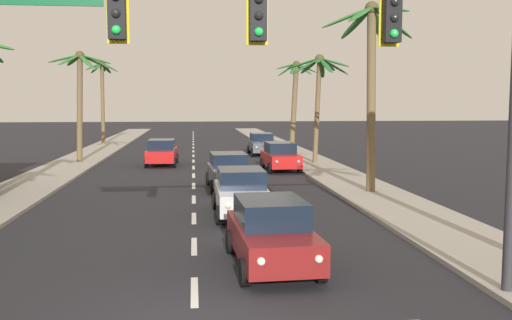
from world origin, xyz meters
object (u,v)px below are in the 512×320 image
at_px(sedan_lead_at_stop_bar, 271,232).
at_px(sedan_parked_nearest_kerb, 262,144).
at_px(palm_right_second, 371,64).
at_px(palm_right_third, 319,80).
at_px(sedan_parked_mid_kerb, 280,156).
at_px(sedan_third_in_queue, 241,192).
at_px(sedan_oncoming_far, 162,152).
at_px(palm_right_farthest, 295,91).
at_px(palm_left_farthest, 102,86).
at_px(sedan_fifth_in_queue, 229,171).
at_px(traffic_signal_mast, 344,49).
at_px(palm_left_third, 80,85).

bearing_deg(sedan_lead_at_stop_bar, sedan_parked_nearest_kerb, 83.66).
relative_size(palm_right_second, palm_right_third, 1.18).
relative_size(sedan_parked_mid_kerb, palm_right_second, 0.54).
bearing_deg(sedan_parked_mid_kerb, sedan_third_in_queue, -104.54).
bearing_deg(sedan_third_in_queue, sedan_oncoming_far, 102.39).
xyz_separation_m(sedan_parked_nearest_kerb, palm_right_farthest, (3.45, 4.92, 4.18)).
bearing_deg(palm_left_farthest, sedan_fifth_in_queue, -70.40).
relative_size(sedan_lead_at_stop_bar, sedan_parked_mid_kerb, 1.00).
relative_size(sedan_lead_at_stop_bar, sedan_parked_nearest_kerb, 1.01).
bearing_deg(palm_left_farthest, palm_right_third, -48.03).
bearing_deg(sedan_oncoming_far, sedan_parked_mid_kerb, -27.00).
height_order(traffic_signal_mast, palm_left_farthest, palm_left_farthest).
distance_m(traffic_signal_mast, sedan_lead_at_stop_bar, 5.19).
bearing_deg(sedan_lead_at_stop_bar, palm_left_third, 110.21).
relative_size(traffic_signal_mast, palm_right_second, 1.27).
distance_m(sedan_fifth_in_queue, palm_right_second, 8.10).
bearing_deg(sedan_parked_mid_kerb, sedan_lead_at_stop_bar, -99.32).
distance_m(palm_right_second, palm_right_farthest, 24.33).
height_order(traffic_signal_mast, sedan_lead_at_stop_bar, traffic_signal_mast).
relative_size(sedan_fifth_in_queue, sedan_parked_nearest_kerb, 1.01).
bearing_deg(palm_left_third, palm_right_second, -44.15).
height_order(sedan_oncoming_far, palm_right_third, palm_right_third).
relative_size(sedan_lead_at_stop_bar, palm_right_second, 0.54).
relative_size(sedan_parked_mid_kerb, palm_right_farthest, 0.59).
bearing_deg(traffic_signal_mast, sedan_fifth_in_queue, 94.74).
distance_m(sedan_oncoming_far, palm_right_farthest, 16.24).
xyz_separation_m(sedan_parked_mid_kerb, palm_left_farthest, (-13.51, 21.26, 4.74)).
height_order(sedan_fifth_in_queue, palm_left_third, palm_left_third).
distance_m(sedan_lead_at_stop_bar, sedan_oncoming_far, 23.75).
xyz_separation_m(sedan_lead_at_stop_bar, sedan_oncoming_far, (-3.93, 23.43, 0.00)).
distance_m(sedan_lead_at_stop_bar, palm_right_third, 24.01).
relative_size(sedan_parked_mid_kerb, palm_left_third, 0.61).
distance_m(sedan_fifth_in_queue, sedan_parked_mid_kerb, 7.68).
height_order(palm_left_farthest, palm_right_second, palm_right_second).
xyz_separation_m(sedan_third_in_queue, sedan_oncoming_far, (-3.72, 16.95, 0.00)).
xyz_separation_m(traffic_signal_mast, palm_left_farthest, (-11.30, 43.81, 0.48)).
xyz_separation_m(sedan_lead_at_stop_bar, palm_right_third, (6.20, 22.73, 4.60)).
bearing_deg(palm_right_farthest, sedan_oncoming_far, -133.02).
height_order(palm_left_farthest, palm_right_farthest, palm_left_farthest).
relative_size(sedan_lead_at_stop_bar, palm_left_farthest, 0.57).
height_order(palm_right_second, palm_right_third, palm_right_second).
bearing_deg(sedan_fifth_in_queue, traffic_signal_mast, -85.26).
bearing_deg(sedan_fifth_in_queue, palm_right_second, -21.17).
relative_size(sedan_lead_at_stop_bar, palm_left_third, 0.61).
height_order(palm_left_third, palm_left_farthest, palm_left_farthest).
relative_size(traffic_signal_mast, sedan_oncoming_far, 2.37).
bearing_deg(sedan_parked_mid_kerb, palm_left_farthest, 122.43).
xyz_separation_m(sedan_parked_nearest_kerb, palm_right_second, (2.46, -19.38, 4.85)).
xyz_separation_m(sedan_fifth_in_queue, palm_right_farthest, (7.04, 21.95, 4.18)).
bearing_deg(palm_right_farthest, palm_right_second, -92.33).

